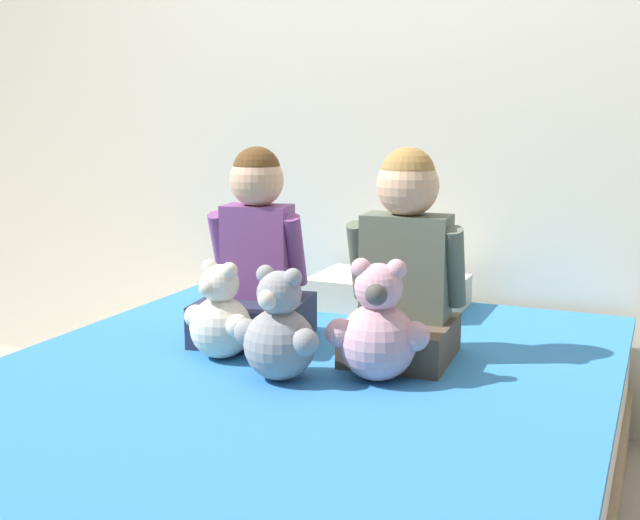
# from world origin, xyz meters

# --- Properties ---
(wall_behind_bed) EXTENTS (8.00, 0.06, 2.50)m
(wall_behind_bed) POSITION_xyz_m (0.00, 1.07, 1.25)
(wall_behind_bed) COLOR silver
(wall_behind_bed) RESTS_ON ground_plane
(bed) EXTENTS (1.69, 2.01, 0.47)m
(bed) POSITION_xyz_m (0.00, 0.00, 0.23)
(bed) COLOR #997F60
(bed) RESTS_ON ground_plane
(child_on_left) EXTENTS (0.36, 0.36, 0.60)m
(child_on_left) POSITION_xyz_m (-0.25, 0.26, 0.71)
(child_on_left) COLOR #282D47
(child_on_left) RESTS_ON bed
(child_on_right) EXTENTS (0.34, 0.33, 0.60)m
(child_on_right) POSITION_xyz_m (0.23, 0.26, 0.74)
(child_on_right) COLOR brown
(child_on_right) RESTS_ON bed
(teddy_bear_held_by_left_child) EXTENTS (0.23, 0.18, 0.29)m
(teddy_bear_held_by_left_child) POSITION_xyz_m (-0.25, 0.03, 0.59)
(teddy_bear_held_by_left_child) COLOR silver
(teddy_bear_held_by_left_child) RESTS_ON bed
(teddy_bear_held_by_right_child) EXTENTS (0.27, 0.21, 0.33)m
(teddy_bear_held_by_right_child) POSITION_xyz_m (0.23, 0.03, 0.60)
(teddy_bear_held_by_right_child) COLOR #DBA3B2
(teddy_bear_held_by_right_child) RESTS_ON bed
(teddy_bear_between_children) EXTENTS (0.25, 0.19, 0.31)m
(teddy_bear_between_children) POSITION_xyz_m (-0.01, -0.07, 0.59)
(teddy_bear_between_children) COLOR #939399
(teddy_bear_between_children) RESTS_ON bed
(pillow_at_headboard) EXTENTS (0.54, 0.34, 0.11)m
(pillow_at_headboard) POSITION_xyz_m (0.00, 0.80, 0.52)
(pillow_at_headboard) COLOR beige
(pillow_at_headboard) RESTS_ON bed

